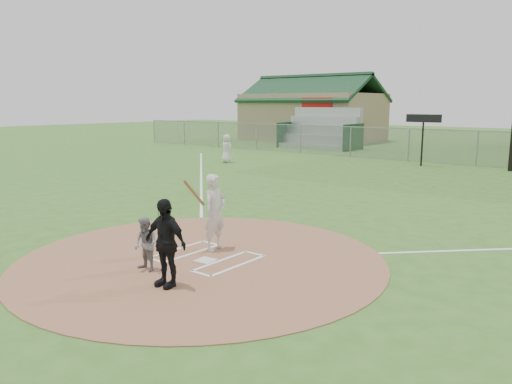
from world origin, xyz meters
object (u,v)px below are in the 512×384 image
Objects in this scene: catcher at (146,244)px; ondeck_player at (227,149)px; umpire at (165,243)px; batter_at_plate at (215,212)px; home_plate at (205,261)px.

ondeck_player reaches higher than catcher.
umpire is 0.94× the size of batter_at_plate.
umpire reaches higher than ondeck_player.
home_plate is 0.24× the size of ondeck_player.
home_plate is 0.23× the size of umpire.
catcher is (-0.53, -1.25, 0.57)m from home_plate.
catcher is 1.10m from umpire.
batter_at_plate reaches higher than ondeck_player.
ondeck_player is (-12.44, 14.51, 0.82)m from home_plate.
home_plate is 1.31m from batter_at_plate.
umpire is (0.49, -1.58, 0.86)m from home_plate.
ondeck_player is at bearing 130.32° from catcher.
catcher is 2.09m from batter_at_plate.
home_plate is at bearing 103.32° from umpire.
catcher reaches higher than home_plate.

